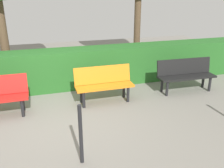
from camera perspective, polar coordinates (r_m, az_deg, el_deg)
ground_plane at (r=5.36m, az=-13.17°, el=-8.08°), size 17.08×17.08×0.00m
bench_black at (r=6.83m, az=16.78°, el=2.36°), size 1.58×0.51×0.86m
bench_orange at (r=5.89m, az=-1.93°, el=0.30°), size 1.39×0.46×0.86m
hedge_row at (r=6.98m, az=-5.72°, el=3.97°), size 13.08×0.76×1.07m
railing_post_mid at (r=3.81m, az=-7.30°, el=-11.67°), size 0.06×0.06×1.00m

